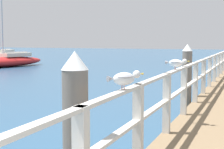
% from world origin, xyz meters
% --- Properties ---
extents(pier_railing, '(0.12, 22.80, 1.06)m').
position_xyz_m(pier_railing, '(-1.14, 12.14, 1.11)').
color(pier_railing, beige).
rests_on(pier_railing, pier_deck).
extents(dock_piling_near, '(0.29, 0.29, 1.97)m').
position_xyz_m(dock_piling_near, '(-1.52, 3.03, 1.00)').
color(dock_piling_near, '#6B6056').
rests_on(dock_piling_near, ground_plane).
extents(dock_piling_far, '(0.29, 0.29, 1.97)m').
position_xyz_m(dock_piling_far, '(-1.52, 9.82, 1.00)').
color(dock_piling_far, '#6B6056').
rests_on(dock_piling_far, ground_plane).
extents(seagull_foreground, '(0.33, 0.40, 0.21)m').
position_xyz_m(seagull_foreground, '(-1.13, 3.50, 1.65)').
color(seagull_foreground, white).
rests_on(seagull_foreground, pier_railing).
extents(seagull_background, '(0.48, 0.21, 0.21)m').
position_xyz_m(seagull_background, '(-1.13, 6.38, 1.65)').
color(seagull_background, white).
rests_on(seagull_background, pier_railing).
extents(boat_0, '(3.90, 7.59, 8.20)m').
position_xyz_m(boat_0, '(-25.33, 30.25, 0.43)').
color(boat_0, white).
rests_on(boat_0, ground_plane).
extents(boat_1, '(3.46, 7.12, 7.87)m').
position_xyz_m(boat_1, '(-17.58, 21.65, 0.45)').
color(boat_1, red).
rests_on(boat_1, ground_plane).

